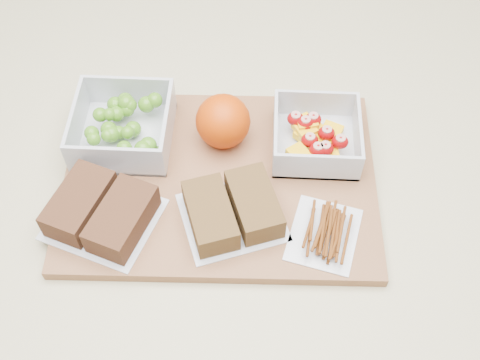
{
  "coord_description": "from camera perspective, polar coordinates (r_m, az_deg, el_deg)",
  "views": [
    {
      "loc": [
        0.04,
        -0.47,
        1.58
      ],
      "look_at": [
        0.02,
        -0.01,
        0.93
      ],
      "focal_mm": 45.0,
      "sensor_mm": 36.0,
      "label": 1
    }
  ],
  "objects": [
    {
      "name": "counter",
      "position": [
        1.22,
        -0.8,
        -12.66
      ],
      "size": [
        1.2,
        0.9,
        0.9
      ],
      "primitive_type": "cube",
      "color": "beige",
      "rests_on": "ground"
    },
    {
      "name": "cutting_board",
      "position": [
        0.82,
        -1.92,
        -0.02
      ],
      "size": [
        0.43,
        0.31,
        0.02
      ],
      "primitive_type": "cube",
      "rotation": [
        0.0,
        0.0,
        0.03
      ],
      "color": "#905E3B",
      "rests_on": "counter"
    },
    {
      "name": "grape_container",
      "position": [
        0.85,
        -10.93,
        5.04
      ],
      "size": [
        0.13,
        0.13,
        0.06
      ],
      "color": "silver",
      "rests_on": "cutting_board"
    },
    {
      "name": "fruit_container",
      "position": [
        0.83,
        7.18,
        4.04
      ],
      "size": [
        0.12,
        0.12,
        0.05
      ],
      "color": "silver",
      "rests_on": "cutting_board"
    },
    {
      "name": "orange",
      "position": [
        0.82,
        -1.62,
        5.6
      ],
      "size": [
        0.08,
        0.08,
        0.08
      ],
      "primitive_type": "sphere",
      "color": "#D04004",
      "rests_on": "cutting_board"
    },
    {
      "name": "sandwich_bag_left",
      "position": [
        0.78,
        -13.03,
        -2.93
      ],
      "size": [
        0.16,
        0.15,
        0.04
      ],
      "color": "silver",
      "rests_on": "cutting_board"
    },
    {
      "name": "sandwich_bag_center",
      "position": [
        0.76,
        -0.73,
        -2.86
      ],
      "size": [
        0.16,
        0.15,
        0.04
      ],
      "color": "silver",
      "rests_on": "cutting_board"
    },
    {
      "name": "pretzel_bag",
      "position": [
        0.76,
        8.03,
        -4.76
      ],
      "size": [
        0.1,
        0.12,
        0.02
      ],
      "color": "silver",
      "rests_on": "cutting_board"
    }
  ]
}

